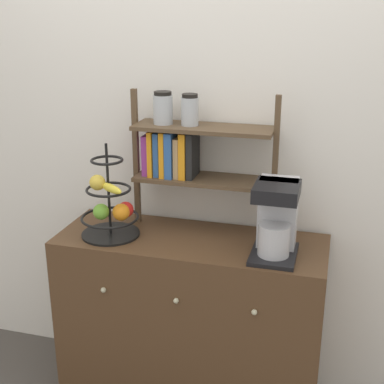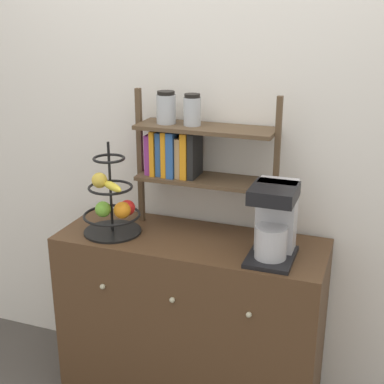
{
  "view_description": "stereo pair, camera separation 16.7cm",
  "coord_description": "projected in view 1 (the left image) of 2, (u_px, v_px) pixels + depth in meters",
  "views": [
    {
      "loc": [
        0.59,
        -1.88,
        1.83
      ],
      "look_at": [
        0.01,
        0.22,
        1.07
      ],
      "focal_mm": 50.0,
      "sensor_mm": 36.0,
      "label": 1
    },
    {
      "loc": [
        0.75,
        -1.83,
        1.83
      ],
      "look_at": [
        0.01,
        0.22,
        1.07
      ],
      "focal_mm": 50.0,
      "sensor_mm": 36.0,
      "label": 2
    }
  ],
  "objects": [
    {
      "name": "shelf_hutch",
      "position": [
        184.0,
        148.0,
        2.39
      ],
      "size": [
        0.67,
        0.2,
        0.64
      ],
      "color": "brown",
      "rests_on": "sideboard"
    },
    {
      "name": "sideboard",
      "position": [
        191.0,
        321.0,
        2.52
      ],
      "size": [
        1.2,
        0.46,
        0.85
      ],
      "color": "#4C331E",
      "rests_on": "ground_plane"
    },
    {
      "name": "wall_back",
      "position": [
        206.0,
        127.0,
        2.48
      ],
      "size": [
        7.0,
        0.05,
        2.6
      ],
      "primitive_type": "cube",
      "color": "silver",
      "rests_on": "ground_plane"
    },
    {
      "name": "coffee_maker",
      "position": [
        276.0,
        218.0,
        2.19
      ],
      "size": [
        0.19,
        0.25,
        0.32
      ],
      "color": "black",
      "rests_on": "sideboard"
    },
    {
      "name": "fruit_stand",
      "position": [
        111.0,
        207.0,
        2.37
      ],
      "size": [
        0.26,
        0.26,
        0.43
      ],
      "color": "black",
      "rests_on": "sideboard"
    }
  ]
}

